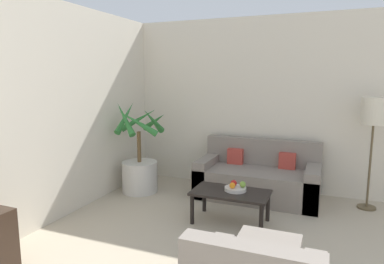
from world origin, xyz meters
TOP-DOWN VIEW (x-y plane):
  - wall_back at (0.00, 6.06)m, footprint 7.80×0.06m
  - potted_palm at (-2.70, 5.13)m, footprint 0.85×0.86m
  - sofa_loveseat at (-0.94, 5.57)m, footprint 1.75×0.84m
  - floor_lamp at (0.54, 5.69)m, footprint 0.33×0.33m
  - coffee_table at (-1.07, 4.54)m, footprint 0.93×0.52m
  - fruit_bowl at (-1.02, 4.59)m, footprint 0.27×0.27m
  - apple_red at (-1.05, 4.62)m, footprint 0.08×0.08m
  - apple_green at (-0.94, 4.61)m, footprint 0.08×0.08m
  - orange_fruit at (-1.05, 4.53)m, footprint 0.07×0.07m
  - ottoman at (-0.44, 3.52)m, footprint 0.55×0.48m

SIDE VIEW (x-z plane):
  - ottoman at x=-0.44m, z-range 0.00..0.35m
  - sofa_loveseat at x=-0.94m, z-range -0.14..0.70m
  - coffee_table at x=-1.07m, z-range 0.14..0.54m
  - fruit_bowl at x=-1.02m, z-range 0.40..0.44m
  - potted_palm at x=-2.70m, z-range -0.29..1.14m
  - orange_fruit at x=-1.05m, z-range 0.44..0.51m
  - apple_green at x=-0.94m, z-range 0.44..0.52m
  - apple_red at x=-1.05m, z-range 0.44..0.52m
  - floor_lamp at x=0.54m, z-range 0.52..2.03m
  - wall_back at x=0.00m, z-range 0.00..2.70m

